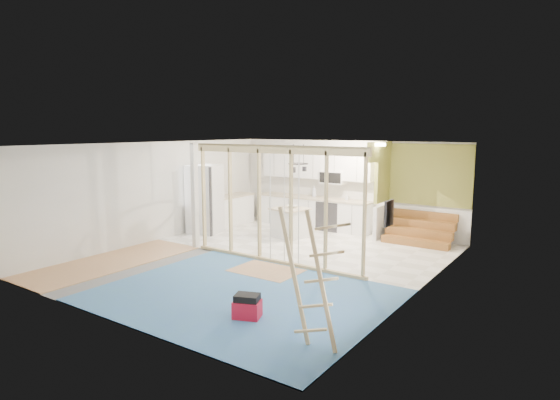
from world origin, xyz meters
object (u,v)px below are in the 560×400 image
Objects in this scene: toolbox at (247,307)px; fridge at (205,199)px; island at (290,223)px; ladder at (311,280)px.

fridge is at bearing 118.42° from toolbox.
toolbox is at bearing -50.13° from island.
island is at bearing 109.00° from ladder.
fridge is at bearing -147.41° from island.
ladder reaches higher than island.
ladder reaches higher than toolbox.
ladder is at bearing -53.81° from fridge.
fridge reaches higher than toolbox.
island is (2.34, 0.81, -0.56)m from fridge.
ladder is (1.33, -0.32, 0.78)m from toolbox.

